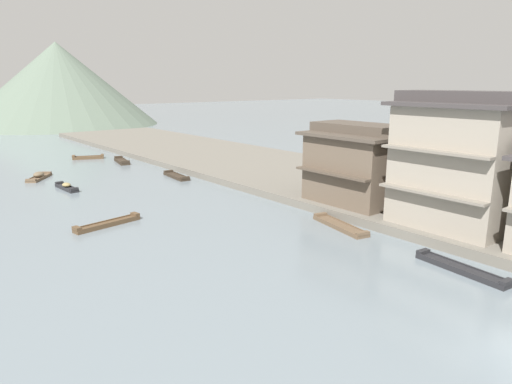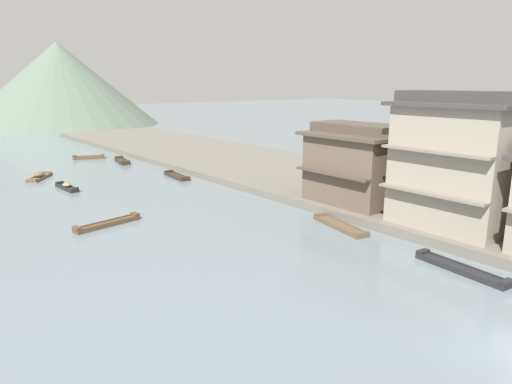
{
  "view_description": "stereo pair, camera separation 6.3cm",
  "coord_description": "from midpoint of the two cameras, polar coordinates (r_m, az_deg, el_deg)",
  "views": [
    {
      "loc": [
        -17.24,
        -5.38,
        9.9
      ],
      "look_at": [
        3.31,
        20.31,
        2.05
      ],
      "focal_mm": 32.3,
      "sensor_mm": 36.0,
      "label": 1
    },
    {
      "loc": [
        -17.19,
        -5.42,
        9.9
      ],
      "look_at": [
        3.31,
        20.31,
        2.05
      ],
      "focal_mm": 32.3,
      "sensor_mm": 36.0,
      "label": 2
    }
  ],
  "objects": [
    {
      "name": "house_waterfront_second",
      "position": [
        32.18,
        23.41,
        3.46
      ],
      "size": [
        5.89,
        7.92,
        8.74
      ],
      "color": "gray",
      "rests_on": "riverbank_right"
    },
    {
      "name": "hill_far_west",
      "position": [
        120.05,
        -23.24,
        12.19
      ],
      "size": [
        44.4,
        44.4,
        19.03
      ],
      "primitive_type": "cone",
      "color": "#5B6B5B",
      "rests_on": "ground"
    },
    {
      "name": "boat_moored_second",
      "position": [
        27.34,
        24.0,
        -8.7
      ],
      "size": [
        1.5,
        5.35,
        0.45
      ],
      "color": "#232326",
      "rests_on": "ground"
    },
    {
      "name": "boat_moored_far",
      "position": [
        49.85,
        -9.86,
        1.94
      ],
      "size": [
        1.47,
        4.67,
        0.45
      ],
      "color": "#33281E",
      "rests_on": "ground"
    },
    {
      "name": "boat_moored_third",
      "position": [
        60.72,
        -16.3,
        3.68
      ],
      "size": [
        1.92,
        4.51,
        0.56
      ],
      "color": "#33281E",
      "rests_on": "ground"
    },
    {
      "name": "house_waterfront_tall",
      "position": [
        37.22,
        12.61,
        3.43
      ],
      "size": [
        6.94,
        7.74,
        6.14
      ],
      "color": "brown",
      "rests_on": "riverbank_right"
    },
    {
      "name": "boat_midriver_upstream",
      "position": [
        47.22,
        -22.44,
        0.57
      ],
      "size": [
        1.09,
        4.07,
        0.64
      ],
      "color": "#232326",
      "rests_on": "ground"
    },
    {
      "name": "boat_midriver_drifting",
      "position": [
        53.55,
        -25.32,
        1.77
      ],
      "size": [
        3.39,
        4.05,
        0.76
      ],
      "color": "brown",
      "rests_on": "ground"
    },
    {
      "name": "boat_upstream_distant",
      "position": [
        32.77,
        10.3,
        -4.13
      ],
      "size": [
        2.2,
        5.32,
        0.42
      ],
      "color": "brown",
      "rests_on": "ground"
    },
    {
      "name": "boat_moored_nearest",
      "position": [
        65.19,
        -20.09,
        4.04
      ],
      "size": [
        4.05,
        2.47,
        0.54
      ],
      "color": "brown",
      "rests_on": "ground"
    },
    {
      "name": "riverbank_right",
      "position": [
        49.99,
        5.07,
        2.33
      ],
      "size": [
        18.0,
        110.0,
        0.65
      ],
      "primitive_type": "cube",
      "color": "#6B665B",
      "rests_on": "ground"
    },
    {
      "name": "boat_crossing_west",
      "position": [
        34.28,
        -17.95,
        -3.77
      ],
      "size": [
        4.98,
        1.6,
        0.47
      ],
      "color": "brown",
      "rests_on": "ground"
    }
  ]
}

